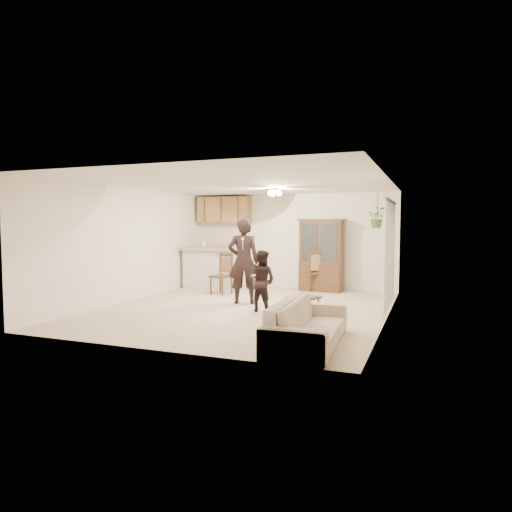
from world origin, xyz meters
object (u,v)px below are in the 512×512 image
(child, at_px, (261,277))
(side_table, at_px, (303,310))
(sofa, at_px, (308,320))
(china_hutch, at_px, (321,256))
(chair_hutch_left, at_px, (221,283))
(chair_hutch_right, at_px, (315,279))
(chair_bar, at_px, (202,275))
(adult, at_px, (244,262))

(child, height_order, side_table, child)
(sofa, distance_m, china_hutch, 5.33)
(side_table, xyz_separation_m, chair_hutch_left, (-2.76, 2.63, 0.02))
(child, relative_size, chair_hutch_left, 1.37)
(side_table, bearing_deg, child, 139.60)
(chair_hutch_left, height_order, chair_hutch_right, chair_hutch_right)
(sofa, bearing_deg, chair_bar, 37.51)
(child, bearing_deg, chair_hutch_right, -84.49)
(sofa, relative_size, side_table, 3.22)
(child, xyz_separation_m, china_hutch, (0.48, 3.09, 0.23))
(chair_hutch_left, bearing_deg, adult, -30.68)
(child, xyz_separation_m, side_table, (1.09, -0.93, -0.42))
(side_table, bearing_deg, sofa, -71.84)
(sofa, bearing_deg, chair_hutch_right, 9.50)
(china_hutch, xyz_separation_m, chair_hutch_left, (-2.15, -1.40, -0.63))
(child, height_order, china_hutch, china_hutch)
(chair_hutch_right, bearing_deg, chair_bar, -26.49)
(adult, height_order, side_table, adult)
(child, relative_size, side_table, 2.32)
(child, bearing_deg, chair_hutch_left, -33.71)
(child, distance_m, china_hutch, 3.14)
(child, bearing_deg, china_hutch, -86.99)
(sofa, relative_size, chair_hutch_right, 1.79)
(chair_bar, height_order, chair_hutch_left, chair_bar)
(chair_hutch_right, bearing_deg, adult, 38.58)
(chair_hutch_right, bearing_deg, side_table, 72.45)
(adult, xyz_separation_m, chair_bar, (-2.18, 2.25, -0.60))
(sofa, xyz_separation_m, child, (-1.48, 2.11, 0.31))
(child, distance_m, side_table, 1.49)
(side_table, relative_size, chair_bar, 0.54)
(sofa, distance_m, chair_bar, 6.65)
(chair_bar, distance_m, chair_hutch_left, 1.71)
(chair_hutch_right, bearing_deg, chair_hutch_left, 5.65)
(sofa, bearing_deg, child, 32.01)
(adult, height_order, chair_bar, adult)
(child, bearing_deg, side_table, 151.35)
(adult, distance_m, chair_bar, 3.18)
(china_hutch, relative_size, side_table, 3.15)
(side_table, bearing_deg, adult, 137.18)
(child, height_order, chair_hutch_right, child)
(adult, distance_m, china_hutch, 2.65)
(side_table, height_order, chair_bar, chair_bar)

